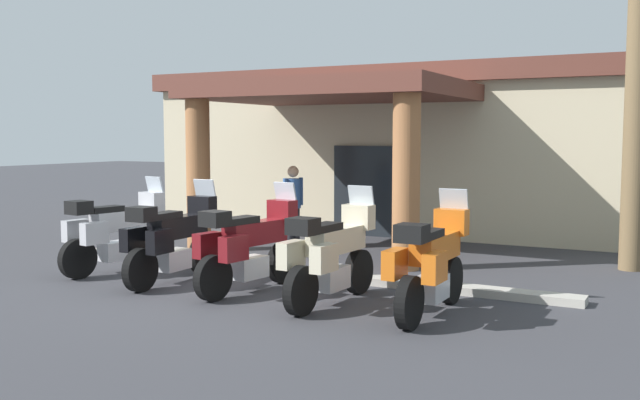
% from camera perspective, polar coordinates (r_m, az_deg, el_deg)
% --- Properties ---
extents(ground_plane, '(80.00, 80.00, 0.00)m').
position_cam_1_polar(ground_plane, '(11.54, -8.56, -6.60)').
color(ground_plane, '#38383D').
extents(motel_building, '(12.65, 10.96, 3.95)m').
position_cam_1_polar(motel_building, '(19.61, 7.74, 4.19)').
color(motel_building, beige).
rests_on(motel_building, ground_plane).
extents(motorcycle_silver, '(0.86, 2.20, 1.61)m').
position_cam_1_polar(motorcycle_silver, '(12.74, -15.97, -2.44)').
color(motorcycle_silver, black).
rests_on(motorcycle_silver, ground_plane).
extents(motorcycle_black, '(0.70, 2.21, 1.61)m').
position_cam_1_polar(motorcycle_black, '(11.60, -11.68, -3.09)').
color(motorcycle_black, black).
rests_on(motorcycle_black, ground_plane).
extents(motorcycle_maroon, '(0.83, 2.21, 1.61)m').
position_cam_1_polar(motorcycle_maroon, '(10.75, -5.70, -3.65)').
color(motorcycle_maroon, black).
rests_on(motorcycle_maroon, ground_plane).
extents(motorcycle_cream, '(0.73, 2.21, 1.61)m').
position_cam_1_polar(motorcycle_cream, '(9.91, 0.86, -4.38)').
color(motorcycle_cream, black).
rests_on(motorcycle_cream, ground_plane).
extents(motorcycle_orange, '(0.71, 2.21, 1.61)m').
position_cam_1_polar(motorcycle_orange, '(9.39, 8.86, -4.98)').
color(motorcycle_orange, black).
rests_on(motorcycle_orange, ground_plane).
extents(pedestrian, '(0.32, 0.51, 1.72)m').
position_cam_1_polar(pedestrian, '(14.70, -2.15, -0.08)').
color(pedestrian, black).
rests_on(pedestrian, ground_plane).
extents(curb_strip, '(9.22, 0.36, 0.12)m').
position_cam_1_polar(curb_strip, '(12.03, -1.94, -5.76)').
color(curb_strip, '#ADA89E').
rests_on(curb_strip, ground_plane).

